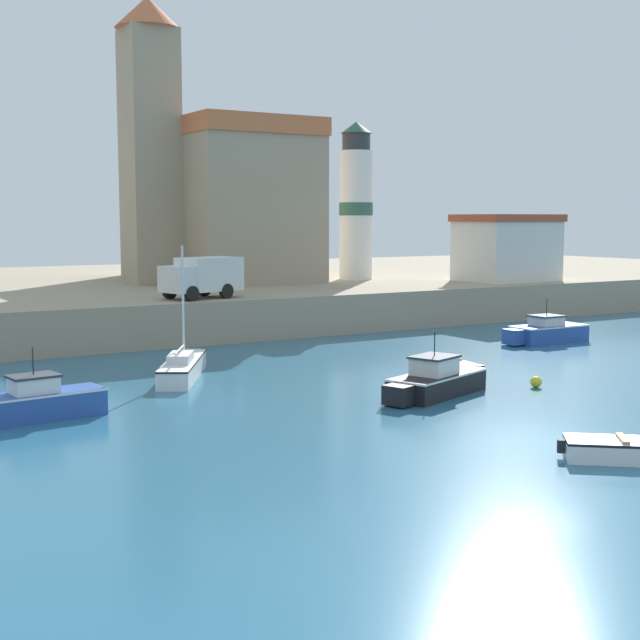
{
  "coord_description": "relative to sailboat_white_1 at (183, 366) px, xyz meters",
  "views": [
    {
      "loc": [
        -19.05,
        -18.58,
        6.52
      ],
      "look_at": [
        1.63,
        15.45,
        2.0
      ],
      "focal_mm": 50.0,
      "sensor_mm": 36.0,
      "label": 1
    }
  ],
  "objects": [
    {
      "name": "quay_seawall",
      "position": [
        5.05,
        28.01,
        0.66
      ],
      "size": [
        120.0,
        40.0,
        2.26
      ],
      "primitive_type": "cube",
      "color": "gray",
      "rests_on": "ground"
    },
    {
      "name": "dinghy_white_3",
      "position": [
        10.62,
        -4.55,
        -0.23
      ],
      "size": [
        1.4,
        3.9,
        0.51
      ],
      "color": "white",
      "rests_on": "ground"
    },
    {
      "name": "sailboat_white_1",
      "position": [
        0.0,
        0.0,
        0.0
      ],
      "size": [
        4.15,
        6.1,
        5.43
      ],
      "color": "white",
      "rests_on": "ground"
    },
    {
      "name": "motorboat_black_5",
      "position": [
        6.5,
        -8.39,
        0.08
      ],
      "size": [
        5.33,
        3.12,
        2.41
      ],
      "color": "black",
      "rests_on": "ground"
    },
    {
      "name": "mooring_buoy",
      "position": [
        10.89,
        -9.17,
        -0.25
      ],
      "size": [
        0.45,
        0.45,
        0.45
      ],
      "primitive_type": "sphere",
      "color": "yellow",
      "rests_on": "ground"
    },
    {
      "name": "dinghy_white_2",
      "position": [
        5.36,
        -18.13,
        -0.16
      ],
      "size": [
        3.41,
        3.07,
        0.65
      ],
      "color": "white",
      "rests_on": "ground"
    },
    {
      "name": "church",
      "position": [
        12.32,
        24.14,
        7.78
      ],
      "size": [
        12.49,
        16.12,
        18.41
      ],
      "color": "gray",
      "rests_on": "quay_seawall"
    },
    {
      "name": "lighthouse",
      "position": [
        21.05,
        18.83,
        7.11
      ],
      "size": [
        2.39,
        2.39,
        11.03
      ],
      "color": "silver",
      "rests_on": "quay_seawall"
    },
    {
      "name": "harbor_shed_near_wharf",
      "position": [
        29.05,
        12.02,
        4.1
      ],
      "size": [
        6.47,
        4.89,
        4.58
      ],
      "color": "silver",
      "rests_on": "quay_seawall"
    },
    {
      "name": "motorboat_blue_4",
      "position": [
        -7.11,
        -4.74,
        0.1
      ],
      "size": [
        4.82,
        1.88,
        2.39
      ],
      "color": "#284C9E",
      "rests_on": "ground"
    },
    {
      "name": "motorboat_blue_6",
      "position": [
        20.57,
        -0.19,
        0.1
      ],
      "size": [
        4.99,
        1.86,
        2.37
      ],
      "color": "#284C9E",
      "rests_on": "ground"
    },
    {
      "name": "ground_plane",
      "position": [
        5.05,
        -15.37,
        -0.47
      ],
      "size": [
        200.0,
        200.0,
        0.0
      ],
      "primitive_type": "plane",
      "color": "#28607F"
    },
    {
      "name": "truck_on_quay",
      "position": [
        5.43,
        10.29,
        3.01
      ],
      "size": [
        4.68,
        3.08,
        2.2
      ],
      "color": "silver",
      "rests_on": "quay_seawall"
    }
  ]
}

